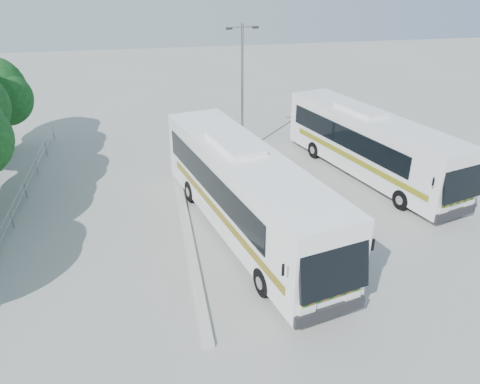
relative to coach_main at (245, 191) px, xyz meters
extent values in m
plane|color=#999994|center=(-0.27, -0.68, -2.05)|extent=(100.00, 100.00, 0.00)
cube|color=#B2B2AD|center=(-2.57, 1.32, -1.97)|extent=(0.40, 16.00, 0.15)
cylinder|color=gray|center=(-10.27, 3.32, -1.10)|extent=(0.06, 22.00, 0.06)
cylinder|color=gray|center=(-10.27, 3.32, -1.50)|extent=(0.06, 22.00, 0.06)
cylinder|color=gray|center=(-10.27, 13.32, -1.55)|extent=(0.06, 0.06, 1.00)
cylinder|color=#382314|center=(-12.97, 12.62, -0.66)|extent=(0.36, 0.36, 2.77)
sphere|color=#0F3911|center=(-12.22, 12.12, 1.42)|extent=(3.28, 3.28, 3.28)
cube|color=white|center=(-0.01, 0.03, 0.01)|extent=(5.66, 13.47, 3.35)
cube|color=black|center=(1.49, -6.42, 0.43)|extent=(2.58, 1.06, 2.13)
cube|color=black|center=(-1.52, 0.36, 0.43)|extent=(2.44, 10.29, 1.21)
cube|color=black|center=(1.20, 0.99, 0.43)|extent=(2.44, 10.29, 1.21)
cube|color=#13510B|center=(-1.30, -0.60, -0.62)|extent=(2.62, 11.14, 0.31)
cylinder|color=black|center=(-0.25, -4.42, -1.50)|extent=(0.57, 1.15, 1.10)
cylinder|color=black|center=(2.17, -3.86, -1.50)|extent=(0.57, 1.15, 1.10)
cylinder|color=black|center=(-2.06, 3.39, -1.50)|extent=(0.57, 1.15, 1.10)
cylinder|color=black|center=(0.36, 3.95, -1.50)|extent=(0.57, 1.15, 1.10)
cube|color=silver|center=(7.95, 4.70, -0.15)|extent=(5.64, 12.38, 3.09)
cube|color=black|center=(9.56, -1.18, 0.23)|extent=(2.37, 1.06, 1.96)
cube|color=black|center=(6.55, 4.95, 0.23)|extent=(2.61, 9.38, 1.11)
cube|color=black|center=(9.03, 5.63, 0.23)|extent=(2.61, 9.38, 1.11)
cube|color=#14570C|center=(6.79, 4.07, -0.73)|extent=(2.80, 10.16, 0.28)
cylinder|color=black|center=(7.89, 0.60, -1.54)|extent=(0.56, 1.06, 1.01)
cylinder|color=black|center=(10.09, 1.20, -1.54)|extent=(0.56, 1.06, 1.01)
cylinder|color=black|center=(5.94, 7.72, -1.54)|extent=(0.56, 1.06, 1.01)
cylinder|color=black|center=(8.15, 8.32, -1.54)|extent=(0.56, 1.06, 1.01)
cylinder|color=gray|center=(1.73, 9.26, 1.83)|extent=(0.17, 0.17, 7.76)
cylinder|color=gray|center=(1.73, 9.26, 5.52)|extent=(1.55, 0.26, 0.08)
cube|color=black|center=(0.96, 9.16, 5.47)|extent=(0.36, 0.21, 0.12)
cube|color=black|center=(2.50, 9.35, 5.47)|extent=(0.36, 0.21, 0.12)
camera|label=1|loc=(-3.72, -17.60, 8.93)|focal=35.00mm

